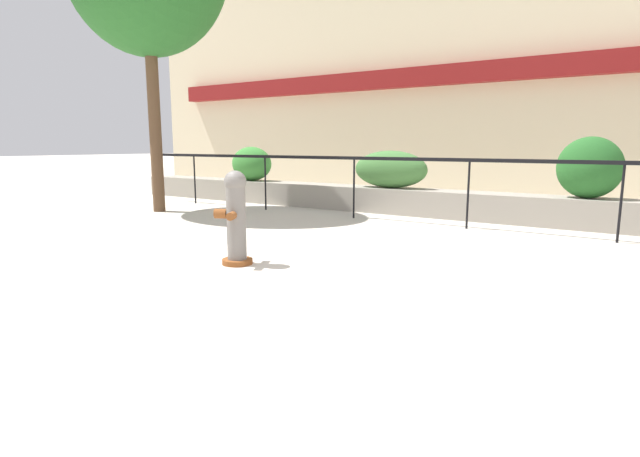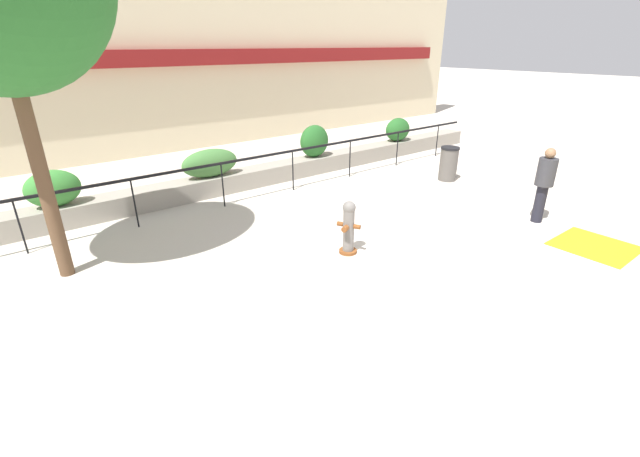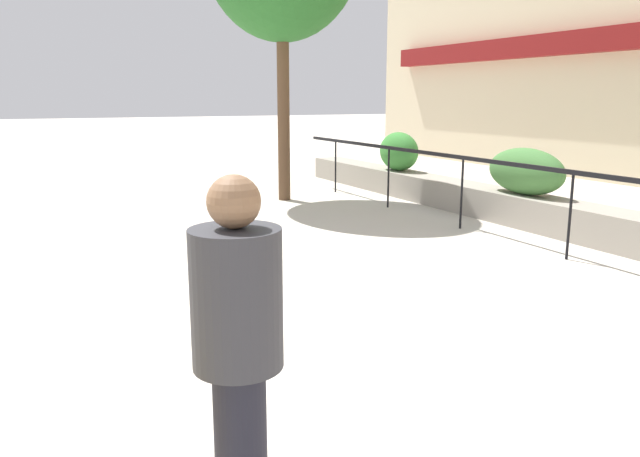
{
  "view_description": "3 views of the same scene",
  "coord_description": "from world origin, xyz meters",
  "views": [
    {
      "loc": [
        2.5,
        -3.17,
        1.37
      ],
      "look_at": [
        -0.67,
        1.56,
        0.41
      ],
      "focal_mm": 28.0,
      "sensor_mm": 36.0,
      "label": 1
    },
    {
      "loc": [
        -6.61,
        -4.63,
        3.82
      ],
      "look_at": [
        -1.84,
        1.37,
        0.5
      ],
      "focal_mm": 24.0,
      "sensor_mm": 36.0,
      "label": 2
    },
    {
      "loc": [
        5.56,
        -1.34,
        2.04
      ],
      "look_at": [
        -1.23,
        1.98,
        0.44
      ],
      "focal_mm": 35.0,
      "sensor_mm": 36.0,
      "label": 3
    }
  ],
  "objects": [
    {
      "name": "fire_hydrant",
      "position": [
        -1.44,
        0.98,
        0.55
      ],
      "size": [
        0.48,
        0.47,
        1.08
      ],
      "color": "brown",
      "rests_on": "ground"
    },
    {
      "name": "planter_wall_low",
      "position": [
        0.0,
        6.0,
        0.25
      ],
      "size": [
        18.0,
        0.7,
        0.5
      ],
      "primitive_type": "cube",
      "color": "gray",
      "rests_on": "ground"
    },
    {
      "name": "hedge_bush_0",
      "position": [
        -5.64,
        6.0,
        0.91
      ],
      "size": [
        1.13,
        0.64,
        0.81
      ],
      "primitive_type": "ellipsoid",
      "color": "#387F33",
      "rests_on": "planter_wall_low"
    },
    {
      "name": "hedge_bush_1",
      "position": [
        -1.94,
        6.0,
        0.87
      ],
      "size": [
        1.57,
        0.6,
        0.75
      ],
      "primitive_type": "ellipsoid",
      "color": "#427538",
      "rests_on": "planter_wall_low"
    },
    {
      "name": "building_facade",
      "position": [
        0.0,
        11.98,
        3.99
      ],
      "size": [
        30.0,
        1.36,
        8.0
      ],
      "color": "beige",
      "rests_on": "ground"
    },
    {
      "name": "fence_railing_segment",
      "position": [
        -0.0,
        4.9,
        1.02
      ],
      "size": [
        15.0,
        0.05,
        1.15
      ],
      "color": "black",
      "rests_on": "ground"
    },
    {
      "name": "hedge_bush_2",
      "position": [
        1.61,
        6.0,
        1.0
      ],
      "size": [
        1.0,
        0.66,
        1.0
      ],
      "primitive_type": "ellipsoid",
      "color": "#235B23",
      "rests_on": "planter_wall_low"
    },
    {
      "name": "ground_plane",
      "position": [
        0.0,
        0.0,
        0.0
      ],
      "size": [
        120.0,
        120.0,
        0.0
      ],
      "primitive_type": "plane",
      "color": "beige"
    }
  ]
}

